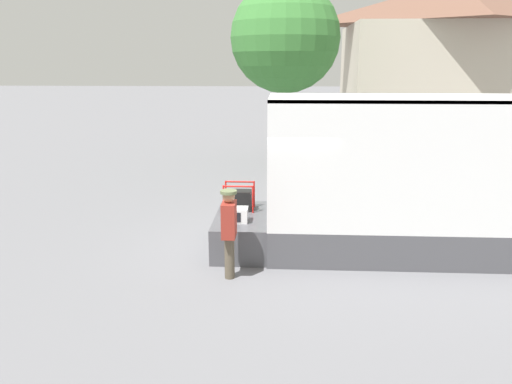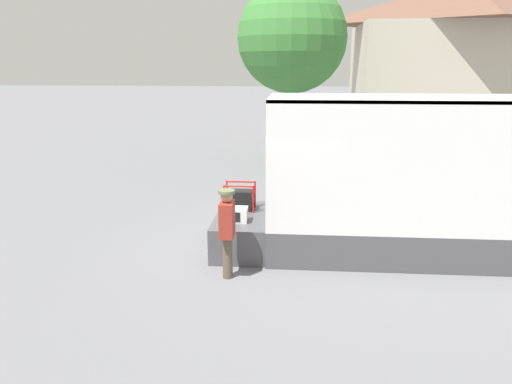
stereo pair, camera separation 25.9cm
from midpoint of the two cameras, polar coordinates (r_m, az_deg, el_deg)
ground_plane at (r=10.62m, az=0.72°, el=-6.34°), size 160.00×160.00×0.00m
box_truck at (r=11.03m, az=23.84°, el=-1.39°), size 7.15×2.32×3.16m
tailgate_deck at (r=10.54m, az=-2.28°, el=-4.48°), size 1.10×2.20×0.71m
microwave at (r=9.96m, az=-3.00°, el=-2.62°), size 0.45×0.36×0.28m
portable_generator at (r=10.74m, az=-2.54°, el=-0.90°), size 0.66×0.47×0.59m
worker_person at (r=8.85m, az=-3.94°, el=-3.83°), size 0.29×0.44×1.64m
house_backdrop at (r=26.76m, az=20.96°, el=13.68°), size 10.24×6.98×7.57m
street_tree at (r=19.12m, az=2.96°, el=17.17°), size 4.03×4.03×6.73m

